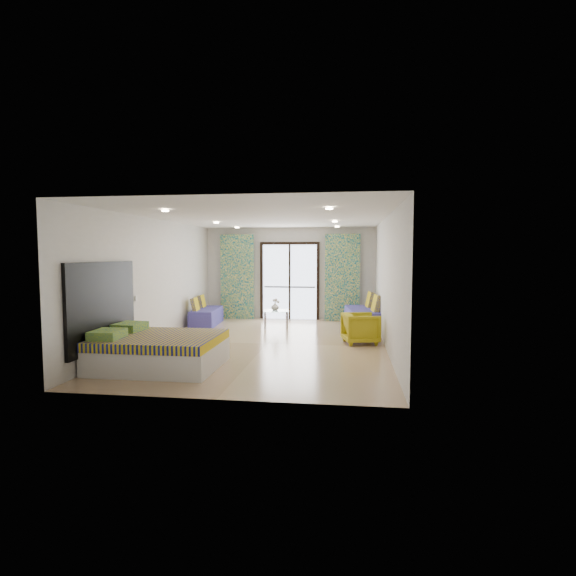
# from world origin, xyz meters

# --- Properties ---
(floor) EXTENTS (5.00, 7.50, 0.01)m
(floor) POSITION_xyz_m (0.00, 0.00, 0.00)
(floor) COLOR tan
(floor) RESTS_ON ground
(ceiling) EXTENTS (5.00, 7.50, 0.01)m
(ceiling) POSITION_xyz_m (0.00, 0.00, 2.70)
(ceiling) COLOR silver
(ceiling) RESTS_ON ground
(wall_back) EXTENTS (5.00, 0.01, 2.70)m
(wall_back) POSITION_xyz_m (0.00, 3.75, 1.35)
(wall_back) COLOR silver
(wall_back) RESTS_ON ground
(wall_front) EXTENTS (5.00, 0.01, 2.70)m
(wall_front) POSITION_xyz_m (0.00, -3.75, 1.35)
(wall_front) COLOR silver
(wall_front) RESTS_ON ground
(wall_left) EXTENTS (0.01, 7.50, 2.70)m
(wall_left) POSITION_xyz_m (-2.50, 0.00, 1.35)
(wall_left) COLOR silver
(wall_left) RESTS_ON ground
(wall_right) EXTENTS (0.01, 7.50, 2.70)m
(wall_right) POSITION_xyz_m (2.50, 0.00, 1.35)
(wall_right) COLOR silver
(wall_right) RESTS_ON ground
(balcony_door) EXTENTS (1.76, 0.08, 2.28)m
(balcony_door) POSITION_xyz_m (0.00, 3.72, 1.26)
(balcony_door) COLOR black
(balcony_door) RESTS_ON floor
(balcony_rail) EXTENTS (1.52, 0.03, 0.04)m
(balcony_rail) POSITION_xyz_m (0.00, 3.73, 0.95)
(balcony_rail) COLOR #595451
(balcony_rail) RESTS_ON balcony_door
(curtain_left) EXTENTS (1.00, 0.10, 2.50)m
(curtain_left) POSITION_xyz_m (-1.55, 3.57, 1.25)
(curtain_left) COLOR beige
(curtain_left) RESTS_ON floor
(curtain_right) EXTENTS (1.00, 0.10, 2.50)m
(curtain_right) POSITION_xyz_m (1.55, 3.57, 1.25)
(curtain_right) COLOR beige
(curtain_right) RESTS_ON floor
(downlight_a) EXTENTS (0.12, 0.12, 0.02)m
(downlight_a) POSITION_xyz_m (-1.40, -2.00, 2.67)
(downlight_a) COLOR #FFE0B2
(downlight_a) RESTS_ON ceiling
(downlight_b) EXTENTS (0.12, 0.12, 0.02)m
(downlight_b) POSITION_xyz_m (1.40, -2.00, 2.67)
(downlight_b) COLOR #FFE0B2
(downlight_b) RESTS_ON ceiling
(downlight_c) EXTENTS (0.12, 0.12, 0.02)m
(downlight_c) POSITION_xyz_m (-1.40, 1.00, 2.67)
(downlight_c) COLOR #FFE0B2
(downlight_c) RESTS_ON ceiling
(downlight_d) EXTENTS (0.12, 0.12, 0.02)m
(downlight_d) POSITION_xyz_m (1.40, 1.00, 2.67)
(downlight_d) COLOR #FFE0B2
(downlight_d) RESTS_ON ceiling
(downlight_e) EXTENTS (0.12, 0.12, 0.02)m
(downlight_e) POSITION_xyz_m (-1.40, 3.00, 2.67)
(downlight_e) COLOR #FFE0B2
(downlight_e) RESTS_ON ceiling
(downlight_f) EXTENTS (0.12, 0.12, 0.02)m
(downlight_f) POSITION_xyz_m (1.40, 3.00, 2.67)
(downlight_f) COLOR #FFE0B2
(downlight_f) RESTS_ON ceiling
(headboard) EXTENTS (0.06, 2.10, 1.50)m
(headboard) POSITION_xyz_m (-2.46, -2.24, 1.05)
(headboard) COLOR black
(headboard) RESTS_ON floor
(switch_plate) EXTENTS (0.02, 0.10, 0.10)m
(switch_plate) POSITION_xyz_m (-2.47, -0.99, 1.05)
(switch_plate) COLOR silver
(switch_plate) RESTS_ON wall_left
(bed) EXTENTS (2.01, 1.64, 0.69)m
(bed) POSITION_xyz_m (-1.48, -2.24, 0.29)
(bed) COLOR silver
(bed) RESTS_ON floor
(daybed_left) EXTENTS (0.75, 1.64, 0.79)m
(daybed_left) POSITION_xyz_m (-2.11, 2.31, 0.24)
(daybed_left) COLOR #3F3B8D
(daybed_left) RESTS_ON floor
(daybed_right) EXTENTS (0.96, 1.96, 0.93)m
(daybed_right) POSITION_xyz_m (2.12, 2.16, 0.29)
(daybed_right) COLOR #3F3B8D
(daybed_right) RESTS_ON floor
(coffee_table) EXTENTS (0.76, 0.76, 0.76)m
(coffee_table) POSITION_xyz_m (-0.17, 2.25, 0.39)
(coffee_table) COLOR silver
(coffee_table) RESTS_ON floor
(vase) EXTENTS (0.27, 0.28, 0.21)m
(vase) POSITION_xyz_m (-0.19, 2.24, 0.54)
(vase) COLOR white
(vase) RESTS_ON coffee_table
(armchair) EXTENTS (0.81, 0.84, 0.73)m
(armchair) POSITION_xyz_m (2.00, 0.30, 0.36)
(armchair) COLOR #AE9F16
(armchair) RESTS_ON floor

